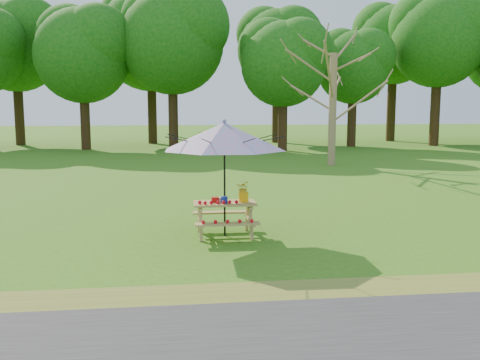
{
  "coord_description": "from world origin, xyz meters",
  "views": [
    {
      "loc": [
        -2.73,
        -9.57,
        2.53
      ],
      "look_at": [
        -1.49,
        0.6,
        1.1
      ],
      "focal_mm": 40.0,
      "sensor_mm": 36.0,
      "label": 1
    }
  ],
  "objects": [
    {
      "name": "picnic_table",
      "position": [
        -1.79,
        0.6,
        0.33
      ],
      "size": [
        1.2,
        1.32,
        0.67
      ],
      "color": "#AA8B4C",
      "rests_on": "ground"
    },
    {
      "name": "bare_tree",
      "position": [
        3.88,
        12.45,
        6.6
      ],
      "size": [
        6.94,
        6.94,
        10.88
      ],
      "color": "#89674A",
      "rests_on": "ground"
    },
    {
      "name": "tomatoes_row",
      "position": [
        -1.94,
        0.42,
        0.71
      ],
      "size": [
        0.77,
        0.13,
        0.07
      ],
      "primitive_type": null,
      "color": "red",
      "rests_on": "picnic_table"
    },
    {
      "name": "ground",
      "position": [
        0.0,
        0.0,
        0.0
      ],
      "size": [
        120.0,
        120.0,
        0.0
      ],
      "primitive_type": "plane",
      "color": "#3C6D14",
      "rests_on": "ground"
    },
    {
      "name": "treeline",
      "position": [
        0.0,
        22.0,
        8.0
      ],
      "size": [
        60.0,
        12.0,
        16.0
      ],
      "primitive_type": null,
      "color": "#0E5610",
      "rests_on": "ground"
    },
    {
      "name": "flower_bucket",
      "position": [
        -1.42,
        0.6,
        0.89
      ],
      "size": [
        0.31,
        0.29,
        0.42
      ],
      "color": "#FFB10D",
      "rests_on": "picnic_table"
    },
    {
      "name": "patio_umbrella",
      "position": [
        -1.79,
        0.6,
        1.95
      ],
      "size": [
        3.11,
        3.11,
        2.27
      ],
      "color": "black",
      "rests_on": "ground"
    },
    {
      "name": "produce_bins",
      "position": [
        -1.87,
        0.59,
        0.72
      ],
      "size": [
        0.3,
        0.4,
        0.13
      ],
      "color": "red",
      "rests_on": "picnic_table"
    },
    {
      "name": "drygrass_strip",
      "position": [
        0.0,
        -2.8,
        0.0
      ],
      "size": [
        120.0,
        1.2,
        0.01
      ],
      "primitive_type": "cube",
      "color": "olive",
      "rests_on": "ground"
    }
  ]
}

